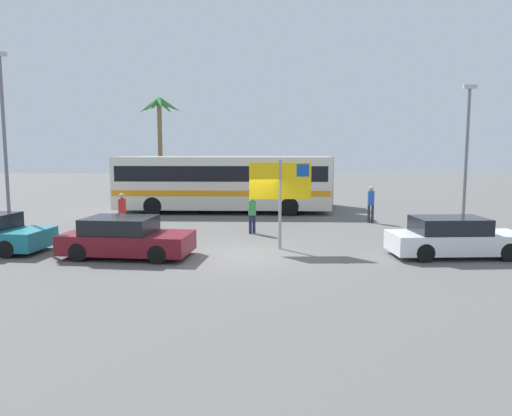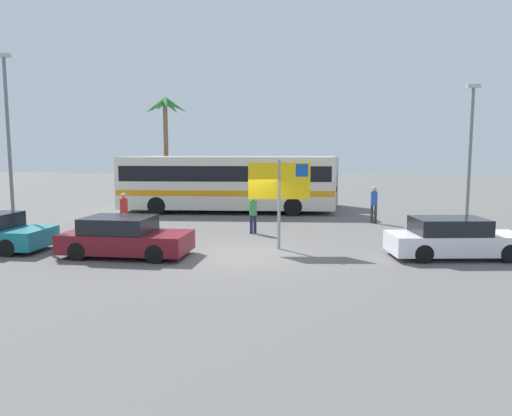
# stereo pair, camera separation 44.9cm
# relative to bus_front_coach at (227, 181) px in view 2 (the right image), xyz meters

# --- Properties ---
(ground) EXTENTS (120.00, 120.00, 0.00)m
(ground) POSITION_rel_bus_front_coach_xyz_m (1.80, -11.03, -1.78)
(ground) COLOR #605E5B
(bus_front_coach) EXTENTS (12.07, 2.59, 3.17)m
(bus_front_coach) POSITION_rel_bus_front_coach_xyz_m (0.00, 0.00, 0.00)
(bus_front_coach) COLOR silver
(bus_front_coach) RESTS_ON ground
(bus_rear_coach) EXTENTS (12.07, 2.59, 3.17)m
(bus_rear_coach) POSITION_rel_bus_front_coach_xyz_m (0.48, 3.33, 0.00)
(bus_rear_coach) COLOR silver
(bus_rear_coach) RESTS_ON ground
(ferry_sign) EXTENTS (2.20, 0.19, 3.20)m
(ferry_sign) POSITION_rel_bus_front_coach_xyz_m (3.15, -9.94, 0.54)
(ferry_sign) COLOR gray
(ferry_sign) RESTS_ON ground
(car_maroon) EXTENTS (4.34, 2.25, 1.32)m
(car_maroon) POSITION_rel_bus_front_coach_xyz_m (-2.03, -11.42, -1.15)
(car_maroon) COLOR maroon
(car_maroon) RESTS_ON ground
(car_white) EXTENTS (4.47, 2.01, 1.32)m
(car_white) POSITION_rel_bus_front_coach_xyz_m (8.87, -11.03, -1.15)
(car_white) COLOR silver
(car_white) RESTS_ON ground
(pedestrian_crossing_lot) EXTENTS (0.32, 0.32, 1.79)m
(pedestrian_crossing_lot) POSITION_rel_bus_front_coach_xyz_m (7.63, -3.56, -0.72)
(pedestrian_crossing_lot) COLOR #2D2D33
(pedestrian_crossing_lot) RESTS_ON ground
(pedestrian_by_bus) EXTENTS (0.32, 0.32, 1.63)m
(pedestrian_by_bus) POSITION_rel_bus_front_coach_xyz_m (1.97, -6.79, -0.83)
(pedestrian_by_bus) COLOR #1E2347
(pedestrian_by_bus) RESTS_ON ground
(pedestrian_near_sign) EXTENTS (0.32, 0.32, 1.77)m
(pedestrian_near_sign) POSITION_rel_bus_front_coach_xyz_m (-3.42, -7.42, -0.74)
(pedestrian_near_sign) COLOR #2D2D33
(pedestrian_near_sign) RESTS_ON ground
(lamp_post_left_side) EXTENTS (0.56, 0.20, 7.46)m
(lamp_post_left_side) POSITION_rel_bus_front_coach_xyz_m (-8.19, -7.47, 2.27)
(lamp_post_left_side) COLOR slate
(lamp_post_left_side) RESTS_ON ground
(lamp_post_right_side) EXTENTS (0.56, 0.20, 6.29)m
(lamp_post_right_side) POSITION_rel_bus_front_coach_xyz_m (11.20, -5.83, 1.68)
(lamp_post_right_side) COLOR slate
(lamp_post_right_side) RESTS_ON ground
(palm_tree_seaside) EXTENTS (3.22, 3.21, 7.25)m
(palm_tree_seaside) POSITION_rel_bus_front_coach_xyz_m (-5.18, 6.76, 4.04)
(palm_tree_seaside) COLOR brown
(palm_tree_seaside) RESTS_ON ground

